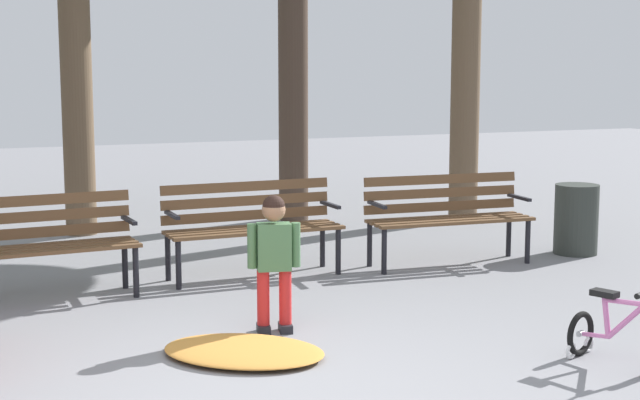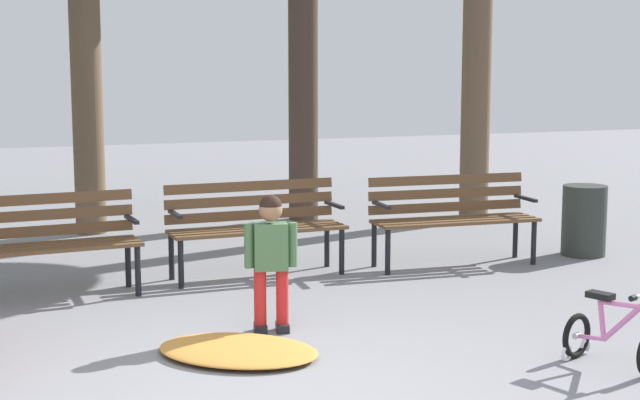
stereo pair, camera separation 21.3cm
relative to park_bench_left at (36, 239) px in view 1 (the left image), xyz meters
name	(u,v)px [view 1 (the left image)]	position (x,y,z in m)	size (l,w,h in m)	color
park_bench_left	(36,239)	(0.00, 0.00, 0.00)	(1.62, 0.54, 0.85)	brown
park_bench_right	(251,221)	(1.90, 0.19, 0.00)	(1.60, 0.47, 0.85)	brown
park_bench_far_right	(446,211)	(3.81, -0.02, 0.00)	(1.63, 0.57, 0.85)	brown
child_standing	(274,253)	(1.46, -1.63, 0.07)	(0.37, 0.21, 1.00)	red
kids_bicycle	(616,334)	(3.23, -3.17, -0.31)	(0.52, 0.63, 0.54)	black
leaf_pile	(244,351)	(1.08, -2.08, -0.48)	(1.10, 0.77, 0.07)	#C68438
trash_bin	(576,219)	(5.27, -0.11, -0.16)	(0.44, 0.44, 0.71)	#2D332D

